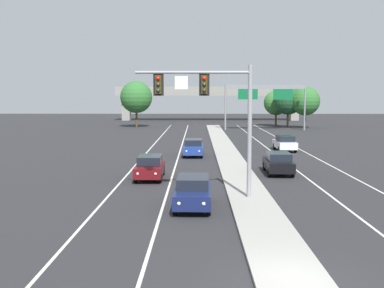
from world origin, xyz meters
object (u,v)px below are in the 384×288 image
car_receding_black (278,163)px  tree_far_right_b (276,103)px  overhead_signal_mast (213,103)px  car_oncoming_navy (193,192)px  highway_sign_gantry (265,93)px  tree_far_right_c (305,101)px  tree_far_left_b (137,103)px  car_oncoming_darkred (150,167)px  car_oncoming_blue (193,147)px  tree_far_right_a (288,100)px  tree_far_left_a (136,97)px  car_receding_white (285,143)px

car_receding_black → tree_far_right_b: (8.68, 52.36, 3.52)m
overhead_signal_mast → car_oncoming_navy: 4.93m
highway_sign_gantry → car_oncoming_navy: bearing=-102.1°
highway_sign_gantry → tree_far_right_c: (7.60, 4.38, -1.44)m
car_oncoming_navy → tree_far_left_b: (-13.85, 83.68, 3.16)m
tree_far_left_b → car_oncoming_darkred: bearing=-81.9°
car_oncoming_darkred → car_oncoming_blue: 12.33m
tree_far_right_a → tree_far_left_a: (-26.93, 0.32, 0.56)m
car_receding_black → highway_sign_gantry: highway_sign_gantry is taller
tree_far_left_b → car_receding_black: bearing=-74.8°
car_oncoming_navy → tree_far_left_a: (-10.65, 59.12, 4.58)m
car_oncoming_navy → tree_far_left_a: tree_far_left_a is taller
highway_sign_gantry → tree_far_right_a: (4.93, 6.11, -1.32)m
car_receding_black → car_receding_white: 14.36m
car_oncoming_blue → car_receding_black: same height
car_oncoming_navy → tree_far_right_b: tree_far_right_b is taller
highway_sign_gantry → tree_far_right_b: 10.70m
tree_far_right_c → tree_far_right_b: tree_far_right_c is taller
car_oncoming_darkred → car_receding_black: (9.20, 2.14, 0.00)m
tree_far_right_c → tree_far_left_b: tree_far_right_c is taller
car_oncoming_navy → tree_far_right_c: bearing=71.6°
car_oncoming_blue → tree_far_left_b: tree_far_left_b is taller
overhead_signal_mast → tree_far_left_a: bearing=101.6°
car_receding_white → tree_far_left_a: bearing=119.8°
highway_sign_gantry → tree_far_right_c: size_ratio=1.84×
tree_far_left_b → overhead_signal_mast: bearing=-79.7°
overhead_signal_mast → car_oncoming_darkred: overhead_signal_mast is taller
car_oncoming_darkred → tree_far_left_a: 51.75m
car_receding_black → tree_far_right_a: size_ratio=0.61×
highway_sign_gantry → tree_far_right_c: highway_sign_gantry is taller
tree_far_left_b → tree_far_right_b: bearing=-36.3°
car_receding_black → tree_far_left_a: 51.86m
overhead_signal_mast → car_oncoming_blue: bearing=93.9°
overhead_signal_mast → car_oncoming_blue: size_ratio=1.60×
overhead_signal_mast → car_oncoming_darkred: bearing=123.0°
tree_far_left_a → tree_far_right_c: size_ratio=1.14×
car_oncoming_navy → tree_far_right_c: 60.26m
car_oncoming_blue → tree_far_left_b: 65.09m
car_oncoming_darkred → car_oncoming_blue: (2.90, 11.98, 0.00)m
overhead_signal_mast → tree_far_right_b: 62.40m
tree_far_left_a → car_oncoming_blue: bearing=-74.9°
tree_far_right_a → tree_far_right_b: 4.13m
car_receding_black → tree_far_left_b: tree_far_left_b is taller
tree_far_left_a → car_oncoming_darkred: bearing=-81.5°
car_oncoming_darkred → tree_far_right_c: size_ratio=0.62×
car_oncoming_darkred → tree_far_right_b: size_ratio=0.67×
car_receding_black → tree_far_left_b: 76.14m
car_oncoming_blue → tree_far_right_a: tree_far_right_a is taller
car_oncoming_navy → tree_far_left_a: bearing=100.2°
car_oncoming_darkred → tree_far_right_c: tree_far_right_c is taller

